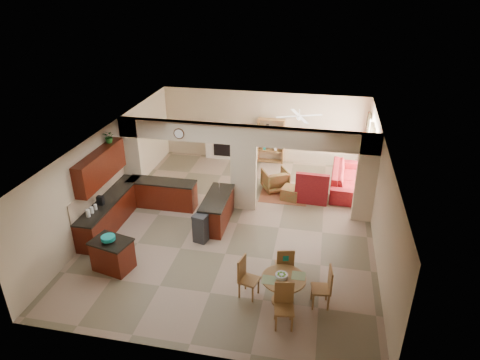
% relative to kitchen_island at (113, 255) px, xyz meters
% --- Properties ---
extents(floor, '(10.00, 10.00, 0.00)m').
position_rel_kitchen_island_xyz_m(floor, '(2.68, 2.77, -0.43)').
color(floor, gray).
rests_on(floor, ground).
extents(ceiling, '(10.00, 10.00, 0.00)m').
position_rel_kitchen_island_xyz_m(ceiling, '(2.68, 2.77, 2.37)').
color(ceiling, white).
rests_on(ceiling, wall_back).
extents(wall_back, '(8.00, 0.00, 8.00)m').
position_rel_kitchen_island_xyz_m(wall_back, '(2.68, 7.77, 0.97)').
color(wall_back, '#C1AB8D').
rests_on(wall_back, floor).
extents(wall_front, '(8.00, 0.00, 8.00)m').
position_rel_kitchen_island_xyz_m(wall_front, '(2.68, -2.23, 0.97)').
color(wall_front, '#C1AB8D').
rests_on(wall_front, floor).
extents(wall_left, '(0.00, 10.00, 10.00)m').
position_rel_kitchen_island_xyz_m(wall_left, '(-1.32, 2.77, 0.97)').
color(wall_left, '#C1AB8D').
rests_on(wall_left, floor).
extents(wall_right, '(0.00, 10.00, 10.00)m').
position_rel_kitchen_island_xyz_m(wall_right, '(6.68, 2.77, 0.97)').
color(wall_right, '#C1AB8D').
rests_on(wall_right, floor).
extents(partition_left_pier, '(0.60, 0.25, 2.80)m').
position_rel_kitchen_island_xyz_m(partition_left_pier, '(-1.02, 3.77, 0.97)').
color(partition_left_pier, '#C1AB8D').
rests_on(partition_left_pier, floor).
extents(partition_center_pier, '(0.80, 0.25, 2.20)m').
position_rel_kitchen_island_xyz_m(partition_center_pier, '(2.68, 3.77, 0.67)').
color(partition_center_pier, '#C1AB8D').
rests_on(partition_center_pier, floor).
extents(partition_right_pier, '(0.60, 0.25, 2.80)m').
position_rel_kitchen_island_xyz_m(partition_right_pier, '(6.38, 3.77, 0.97)').
color(partition_right_pier, '#C1AB8D').
rests_on(partition_right_pier, floor).
extents(partition_header, '(8.00, 0.25, 0.60)m').
position_rel_kitchen_island_xyz_m(partition_header, '(2.68, 3.77, 2.07)').
color(partition_header, '#C1AB8D').
rests_on(partition_header, partition_center_pier).
extents(kitchen_counter, '(2.52, 3.29, 1.48)m').
position_rel_kitchen_island_xyz_m(kitchen_counter, '(-0.58, 2.53, 0.04)').
color(kitchen_counter, '#3B0E06').
rests_on(kitchen_counter, floor).
extents(upper_cabinets, '(0.35, 2.40, 0.90)m').
position_rel_kitchen_island_xyz_m(upper_cabinets, '(-1.14, 1.97, 1.49)').
color(upper_cabinets, '#3B0E06').
rests_on(upper_cabinets, wall_left).
extents(peninsula, '(0.70, 1.85, 0.91)m').
position_rel_kitchen_island_xyz_m(peninsula, '(2.08, 2.66, 0.03)').
color(peninsula, '#3B0E06').
rests_on(peninsula, floor).
extents(wall_clock, '(0.34, 0.03, 0.34)m').
position_rel_kitchen_island_xyz_m(wall_clock, '(0.68, 3.62, 2.02)').
color(wall_clock, '#51301B').
rests_on(wall_clock, partition_header).
extents(rug, '(1.60, 1.30, 0.01)m').
position_rel_kitchen_island_xyz_m(rug, '(3.88, 4.87, -0.42)').
color(rug, brown).
rests_on(rug, floor).
extents(fireplace, '(1.60, 0.35, 1.20)m').
position_rel_kitchen_island_xyz_m(fireplace, '(1.08, 7.61, 0.19)').
color(fireplace, silver).
rests_on(fireplace, floor).
extents(shelving_unit, '(1.00, 0.32, 1.80)m').
position_rel_kitchen_island_xyz_m(shelving_unit, '(3.03, 7.59, 0.47)').
color(shelving_unit, olive).
rests_on(shelving_unit, floor).
extents(window_a, '(0.02, 0.90, 1.90)m').
position_rel_kitchen_island_xyz_m(window_a, '(6.65, 5.07, 0.77)').
color(window_a, white).
rests_on(window_a, wall_right).
extents(window_b, '(0.02, 0.90, 1.90)m').
position_rel_kitchen_island_xyz_m(window_b, '(6.65, 6.77, 0.77)').
color(window_b, white).
rests_on(window_b, wall_right).
extents(glazed_door, '(0.02, 0.70, 2.10)m').
position_rel_kitchen_island_xyz_m(glazed_door, '(6.65, 5.92, 0.62)').
color(glazed_door, white).
rests_on(glazed_door, wall_right).
extents(drape_a_left, '(0.10, 0.28, 2.30)m').
position_rel_kitchen_island_xyz_m(drape_a_left, '(6.61, 4.47, 0.77)').
color(drape_a_left, '#44221B').
rests_on(drape_a_left, wall_right).
extents(drape_a_right, '(0.10, 0.28, 2.30)m').
position_rel_kitchen_island_xyz_m(drape_a_right, '(6.61, 5.67, 0.77)').
color(drape_a_right, '#44221B').
rests_on(drape_a_right, wall_right).
extents(drape_b_left, '(0.10, 0.28, 2.30)m').
position_rel_kitchen_island_xyz_m(drape_b_left, '(6.61, 6.17, 0.77)').
color(drape_b_left, '#44221B').
rests_on(drape_b_left, wall_right).
extents(drape_b_right, '(0.10, 0.28, 2.30)m').
position_rel_kitchen_island_xyz_m(drape_b_right, '(6.61, 7.37, 0.77)').
color(drape_b_right, '#44221B').
rests_on(drape_b_right, wall_right).
extents(ceiling_fan, '(1.00, 1.00, 0.10)m').
position_rel_kitchen_island_xyz_m(ceiling_fan, '(4.18, 5.77, 2.13)').
color(ceiling_fan, white).
rests_on(ceiling_fan, ceiling).
extents(kitchen_island, '(1.11, 0.90, 0.85)m').
position_rel_kitchen_island_xyz_m(kitchen_island, '(0.00, 0.00, 0.00)').
color(kitchen_island, '#3B0E06').
rests_on(kitchen_island, floor).
extents(teal_bowl, '(0.35, 0.35, 0.17)m').
position_rel_kitchen_island_xyz_m(teal_bowl, '(-0.02, -0.05, 0.50)').
color(teal_bowl, teal).
rests_on(teal_bowl, kitchen_island).
extents(trash_can, '(0.43, 0.38, 0.78)m').
position_rel_kitchen_island_xyz_m(trash_can, '(1.85, 1.64, -0.04)').
color(trash_can, '#2B2B2D').
rests_on(trash_can, floor).
extents(dining_table, '(1.02, 1.02, 0.69)m').
position_rel_kitchen_island_xyz_m(dining_table, '(4.41, -0.38, 0.04)').
color(dining_table, olive).
rests_on(dining_table, floor).
extents(fruit_bowl, '(0.28, 0.28, 0.15)m').
position_rel_kitchen_island_xyz_m(fruit_bowl, '(4.36, -0.43, 0.34)').
color(fruit_bowl, '#59A523').
rests_on(fruit_bowl, dining_table).
extents(sofa, '(2.74, 1.18, 0.79)m').
position_rel_kitchen_island_xyz_m(sofa, '(5.98, 5.79, -0.03)').
color(sofa, maroon).
rests_on(sofa, floor).
extents(chaise, '(1.11, 0.93, 0.43)m').
position_rel_kitchen_island_xyz_m(chaise, '(4.81, 4.80, -0.21)').
color(chaise, maroon).
rests_on(chaise, floor).
extents(armchair, '(1.10, 1.11, 0.75)m').
position_rel_kitchen_island_xyz_m(armchair, '(3.51, 5.23, -0.05)').
color(armchair, '#9C301C').
rests_on(armchair, floor).
extents(ottoman, '(0.69, 0.69, 0.42)m').
position_rel_kitchen_island_xyz_m(ottoman, '(4.13, 4.67, -0.22)').
color(ottoman, '#9C301C').
rests_on(ottoman, floor).
extents(plant, '(0.38, 0.34, 0.38)m').
position_rel_kitchen_island_xyz_m(plant, '(-1.14, 2.69, 2.13)').
color(plant, '#134813').
rests_on(plant, upper_cabinets).
extents(chair_north, '(0.51, 0.51, 1.02)m').
position_rel_kitchen_island_xyz_m(chair_north, '(4.36, 0.31, 0.13)').
color(chair_north, olive).
rests_on(chair_north, floor).
extents(chair_east, '(0.47, 0.47, 1.02)m').
position_rel_kitchen_island_xyz_m(chair_east, '(5.34, -0.30, 0.13)').
color(chair_east, olive).
rests_on(chair_east, floor).
extents(chair_south, '(0.48, 0.48, 1.02)m').
position_rel_kitchen_island_xyz_m(chair_south, '(4.49, -1.03, 0.13)').
color(chair_south, olive).
rests_on(chair_south, floor).
extents(chair_west, '(0.51, 0.51, 1.02)m').
position_rel_kitchen_island_xyz_m(chair_west, '(3.52, -0.30, 0.13)').
color(chair_west, olive).
rests_on(chair_west, floor).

